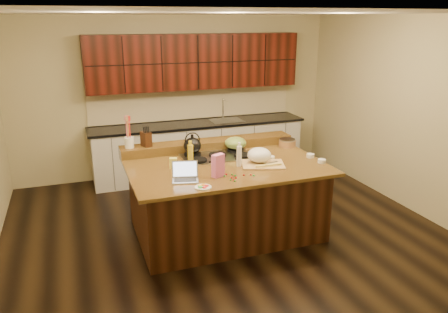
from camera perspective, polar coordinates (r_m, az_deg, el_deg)
name	(u,v)px	position (r m, az deg, el deg)	size (l,w,h in m)	color
room	(225,130)	(5.29, 0.18, 3.46)	(5.52, 5.02, 2.72)	black
island	(225,198)	(5.57, 0.17, -5.41)	(2.40, 1.60, 0.92)	black
back_ledge	(208,144)	(6.02, -2.08, 1.58)	(2.40, 0.30, 0.12)	black
cooktop	(218,156)	(5.67, -0.85, 0.10)	(0.92, 0.52, 0.05)	gray
back_counter	(198,120)	(7.52, -3.42, 4.85)	(3.70, 0.66, 2.40)	silver
kettle	(192,145)	(5.67, -4.15, 1.45)	(0.23, 0.23, 0.21)	black
green_bowl	(236,143)	(5.86, 1.52, 1.77)	(0.29, 0.29, 0.16)	olive
laptop	(185,175)	(4.88, -5.11, -2.43)	(0.34, 0.29, 0.20)	#B7B7BC
oil_bottle	(190,156)	(5.29, -4.40, 0.11)	(0.07, 0.07, 0.27)	gold
vinegar_bottle	(239,156)	(5.29, 1.99, 0.04)	(0.06, 0.06, 0.25)	silver
wooden_tray	(260,157)	(5.38, 4.75, -0.09)	(0.60, 0.51, 0.21)	tan
ramekin_a	(322,161)	(5.58, 12.66, -0.57)	(0.10, 0.10, 0.04)	white
ramekin_b	(310,156)	(5.77, 11.22, 0.12)	(0.10, 0.10, 0.04)	white
ramekin_c	(271,158)	(5.59, 6.13, -0.18)	(0.10, 0.10, 0.04)	white
strainer_bowl	(287,143)	(6.19, 8.27, 1.71)	(0.24, 0.24, 0.09)	#996B3F
kitchen_timer	(265,162)	(5.40, 5.33, -0.68)	(0.08, 0.08, 0.07)	silver
pink_bag	(218,166)	(4.93, -0.78, -1.20)	(0.14, 0.08, 0.26)	pink
candy_plate	(203,187)	(4.66, -2.74, -4.02)	(0.18, 0.18, 0.01)	white
package_box	(173,163)	(5.27, -6.64, -0.85)	(0.09, 0.06, 0.13)	#F4EC56
utensil_crock	(129,142)	(5.77, -12.28, 1.80)	(0.12, 0.12, 0.14)	white
knife_block	(146,139)	(5.79, -10.14, 2.26)	(0.10, 0.16, 0.19)	black
gumdrop_0	(232,174)	(5.02, 1.04, -2.35)	(0.02, 0.02, 0.02)	red
gumdrop_1	(254,175)	(4.99, 3.91, -2.49)	(0.02, 0.02, 0.02)	#198C26
gumdrop_2	(244,175)	(5.01, 2.61, -2.42)	(0.02, 0.02, 0.02)	red
gumdrop_3	(235,181)	(4.82, 1.41, -3.21)	(0.02, 0.02, 0.02)	#198C26
gumdrop_4	(236,178)	(4.92, 1.59, -2.78)	(0.02, 0.02, 0.02)	red
gumdrop_5	(225,176)	(4.97, 0.07, -2.55)	(0.02, 0.02, 0.02)	#198C26
gumdrop_6	(226,174)	(5.03, 0.31, -2.32)	(0.02, 0.02, 0.02)	red
gumdrop_7	(232,174)	(5.02, 1.06, -2.36)	(0.02, 0.02, 0.02)	#198C26
gumdrop_8	(251,175)	(5.02, 3.53, -2.38)	(0.02, 0.02, 0.02)	red
gumdrop_9	(230,180)	(4.85, 0.85, -3.07)	(0.02, 0.02, 0.02)	#198C26
gumdrop_10	(234,180)	(4.86, 1.27, -3.04)	(0.02, 0.02, 0.02)	red
gumdrop_11	(235,176)	(4.98, 1.48, -2.52)	(0.02, 0.02, 0.02)	#198C26
gumdrop_12	(232,178)	(4.92, 1.02, -2.77)	(0.02, 0.02, 0.02)	red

